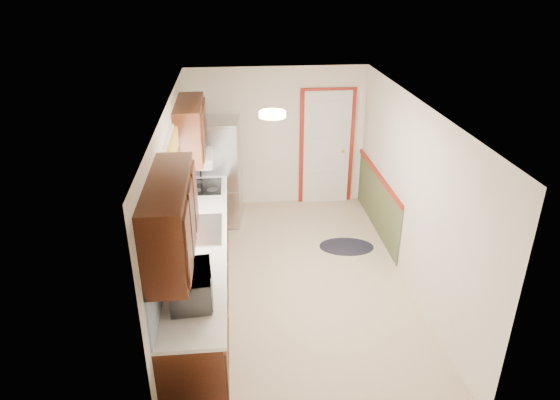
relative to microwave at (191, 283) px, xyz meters
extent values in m
cube|color=#CEB691|center=(1.20, 1.60, -1.14)|extent=(3.20, 5.20, 0.12)
cube|color=white|center=(1.20, 1.60, 1.26)|extent=(3.20, 5.20, 0.12)
cube|color=white|center=(1.20, 4.10, 0.06)|extent=(3.20, 0.10, 2.40)
cube|color=white|center=(1.20, -0.90, 0.06)|extent=(3.20, 0.10, 2.40)
cube|color=white|center=(-0.30, 1.60, 0.06)|extent=(0.10, 5.20, 2.40)
cube|color=white|center=(2.70, 1.60, 0.06)|extent=(0.10, 5.20, 2.40)
cube|color=#3C190D|center=(0.00, 1.30, -0.69)|extent=(0.60, 4.00, 0.90)
cube|color=white|center=(0.01, 1.30, -0.22)|extent=(0.63, 4.00, 0.04)
cube|color=#5695D3|center=(-0.29, 1.30, 0.08)|extent=(0.02, 4.00, 0.55)
cube|color=#3C190D|center=(-0.12, 0.00, 0.69)|extent=(0.35, 1.40, 0.75)
cube|color=#3C190D|center=(-0.12, 2.70, 0.69)|extent=(0.35, 1.20, 0.75)
cube|color=white|center=(-0.29, 1.40, 0.48)|extent=(0.02, 1.00, 0.90)
cube|color=orange|center=(-0.24, 1.40, 0.83)|extent=(0.05, 1.12, 0.24)
cube|color=#B7B7BC|center=(0.01, 1.40, -0.19)|extent=(0.52, 0.82, 0.02)
cube|color=white|center=(-0.07, 2.75, 0.24)|extent=(0.45, 0.60, 0.15)
cube|color=maroon|center=(2.05, 4.07, -0.14)|extent=(0.94, 0.05, 2.08)
cube|color=white|center=(2.05, 4.04, -0.14)|extent=(0.80, 0.04, 2.00)
cube|color=#494F2C|center=(2.69, 2.95, -0.69)|extent=(0.02, 2.30, 0.90)
cube|color=maroon|center=(2.67, 2.95, -0.22)|extent=(0.04, 2.30, 0.06)
cylinder|color=#FFD88C|center=(0.90, 1.40, 1.22)|extent=(0.30, 0.30, 0.06)
imported|color=white|center=(0.00, 0.00, 0.00)|extent=(0.37, 0.60, 0.39)
cube|color=#B7B7BC|center=(0.18, 3.47, -0.27)|extent=(0.79, 0.74, 1.73)
cylinder|color=black|center=(-0.06, 3.10, -0.36)|extent=(0.02, 0.02, 1.21)
ellipsoid|color=black|center=(2.09, 2.40, -1.13)|extent=(0.88, 0.62, 0.01)
cube|color=black|center=(0.01, 2.71, -0.19)|extent=(0.49, 0.59, 0.02)
camera|label=1|loc=(0.46, -4.00, 2.72)|focal=32.00mm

